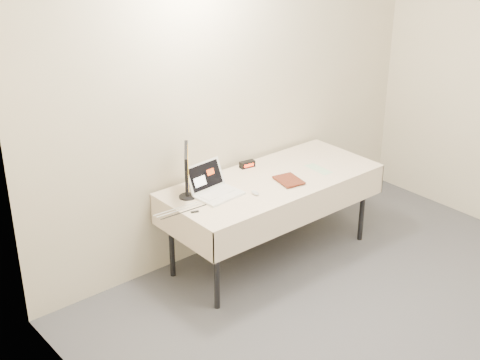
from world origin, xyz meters
TOP-DOWN VIEW (x-y plane):
  - back_wall at (0.00, 2.50)m, footprint 4.00×0.10m
  - table at (0.00, 2.05)m, footprint 1.86×0.81m
  - laptop at (-0.54, 2.13)m, footprint 0.37×0.36m
  - monitor at (-0.74, 2.21)m, footprint 0.25×0.33m
  - book at (-0.03, 1.93)m, footprint 0.18×0.06m
  - alarm_clock at (-0.00, 2.36)m, footprint 0.14×0.07m
  - clicker at (-0.30, 1.92)m, footprint 0.06×0.10m
  - paper_form at (0.43, 1.94)m, footprint 0.12×0.26m
  - usb_dongle at (-0.85, 1.97)m, footprint 0.06×0.04m

SIDE VIEW (x-z plane):
  - table at x=0.00m, z-range 0.31..1.05m
  - paper_form at x=0.43m, z-range 0.74..0.74m
  - usb_dongle at x=-0.85m, z-range 0.74..0.75m
  - clicker at x=-0.30m, z-range 0.74..0.76m
  - alarm_clock at x=0.00m, z-range 0.74..0.79m
  - laptop at x=-0.54m, z-range 0.68..0.91m
  - book at x=-0.03m, z-range 0.74..0.98m
  - monitor at x=-0.74m, z-range 0.77..1.17m
  - back_wall at x=0.00m, z-range 0.00..2.70m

